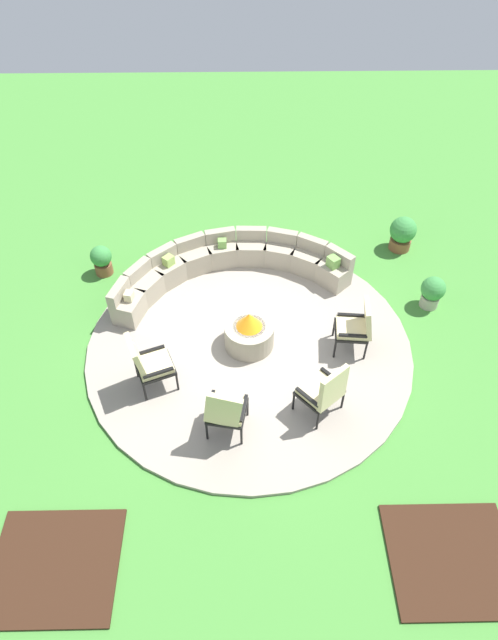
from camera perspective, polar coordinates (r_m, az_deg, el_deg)
The scene contains 13 objects.
ground_plane at distance 9.41m, azimuth 0.02°, elevation -2.78°, with size 24.00×24.00×0.00m, color #478C38.
patio_circle at distance 9.39m, azimuth 0.02°, elevation -2.66°, with size 5.59×5.59×0.06m, color #9E9384.
mulch_bed_left at distance 7.87m, azimuth -19.76°, elevation -23.23°, with size 1.60×1.45×0.04m, color #382114.
mulch_bed_right at distance 7.95m, azimuth 20.59°, elevation -22.52°, with size 1.60×1.45×0.04m, color #382114.
fire_pit at distance 9.16m, azimuth 0.02°, elevation -1.36°, with size 0.85×0.85×0.73m.
curved_stone_bench at distance 10.43m, azimuth -2.33°, elevation 5.72°, with size 4.44×2.13×0.70m.
lounge_chair_front_left at distance 8.51m, azimuth -10.61°, elevation -4.40°, with size 0.76×0.73×1.11m.
lounge_chair_front_right at distance 7.84m, azimuth -2.49°, elevation -9.47°, with size 0.66×0.65×1.11m.
lounge_chair_back_left at distance 8.14m, azimuth 7.97°, elevation -7.33°, with size 0.81×0.82×1.05m.
lounge_chair_back_right at distance 9.10m, azimuth 11.34°, elevation -0.56°, with size 0.64×0.58×1.02m.
potted_plant_0 at distance 11.60m, azimuth 15.88°, elevation 8.83°, with size 0.54×0.54×0.74m.
potted_plant_1 at distance 10.96m, azimuth -15.27°, elevation 6.20°, with size 0.41×0.41×0.63m.
potted_plant_2 at distance 10.43m, azimuth 18.78°, elevation 2.88°, with size 0.44×0.44×0.64m.
Camera 1 is at (-0.11, -6.21, 7.07)m, focal length 30.34 mm.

